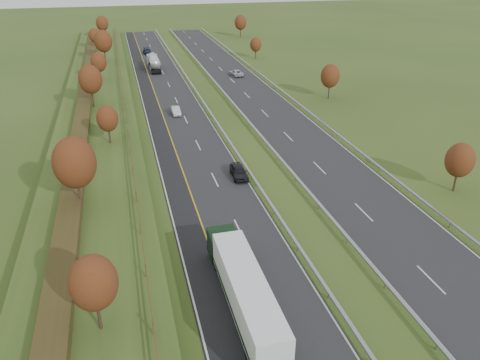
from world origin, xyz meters
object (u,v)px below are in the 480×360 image
(road_tanker, at_px, (154,62))
(car_dark_near, at_px, (239,171))
(box_lorry, at_px, (244,288))
(car_oncoming, at_px, (236,73))
(car_small_far, at_px, (147,51))
(car_silver_mid, at_px, (176,111))

(road_tanker, xyz_separation_m, car_dark_near, (4.71, -63.34, -1.06))
(road_tanker, bearing_deg, box_lorry, -90.69)
(car_dark_near, relative_size, car_oncoming, 0.93)
(box_lorry, relative_size, car_small_far, 3.28)
(road_tanker, distance_m, car_small_far, 20.19)
(car_silver_mid, distance_m, car_small_far, 56.18)
(box_lorry, bearing_deg, car_oncoming, 76.26)
(car_dark_near, xyz_separation_m, car_small_far, (-4.76, 83.51, -0.04))
(car_silver_mid, height_order, car_oncoming, car_oncoming)
(car_dark_near, bearing_deg, box_lorry, -100.84)
(box_lorry, height_order, car_silver_mid, box_lorry)
(road_tanker, bearing_deg, car_silver_mid, -89.31)
(box_lorry, distance_m, car_small_far, 107.32)
(box_lorry, bearing_deg, car_small_far, 89.46)
(car_dark_near, height_order, car_small_far, car_dark_near)
(car_oncoming, bearing_deg, car_silver_mid, 48.37)
(road_tanker, height_order, car_dark_near, road_tanker)
(car_silver_mid, xyz_separation_m, car_small_far, (-0.48, 56.18, 0.06))
(road_tanker, bearing_deg, car_small_far, 90.13)
(car_oncoming, bearing_deg, road_tanker, -39.41)
(road_tanker, xyz_separation_m, car_small_far, (-0.05, 20.16, -1.10))
(car_small_far, height_order, car_oncoming, car_small_far)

